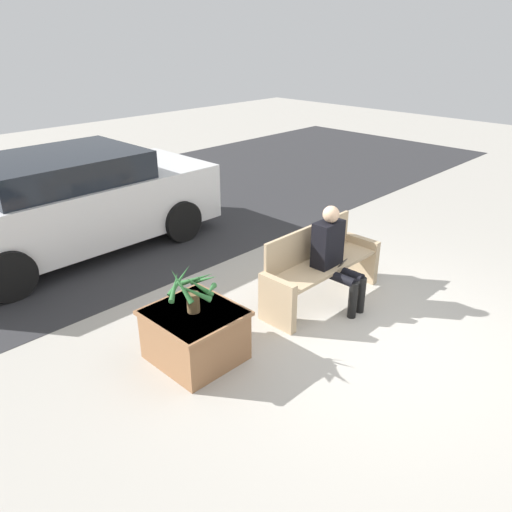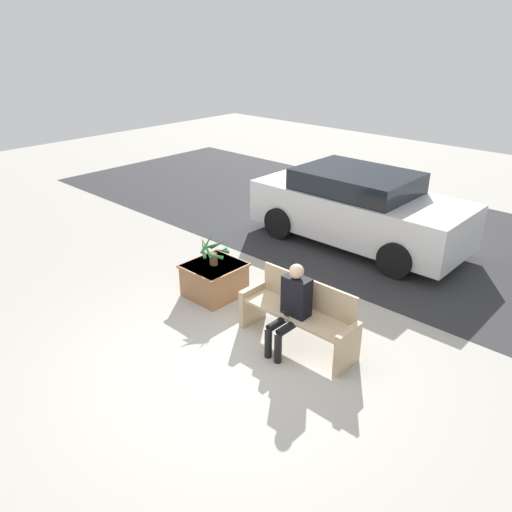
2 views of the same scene
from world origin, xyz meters
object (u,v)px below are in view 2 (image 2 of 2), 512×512
object	(u,v)px
bench	(299,314)
person_seated	(292,304)
planter_box	(214,279)
potted_plant	(213,251)
parked_car	(358,208)

from	to	relation	value
bench	person_seated	size ratio (longest dim) A/B	1.40
bench	person_seated	world-z (taller)	person_seated
planter_box	potted_plant	bearing A→B (deg)	15.85
person_seated	bench	bearing A→B (deg)	92.92
bench	parked_car	xyz separation A→B (m)	(-1.37, 3.63, 0.30)
person_seated	potted_plant	bearing A→B (deg)	170.26
planter_box	potted_plant	xyz separation A→B (m)	(0.00, 0.00, 0.51)
bench	potted_plant	distance (m)	1.91
person_seated	parked_car	xyz separation A→B (m)	(-1.38, 3.82, 0.06)
planter_box	person_seated	bearing A→B (deg)	-9.71
person_seated	potted_plant	distance (m)	1.92
bench	planter_box	xyz separation A→B (m)	(-1.88, 0.13, -0.15)
bench	planter_box	size ratio (longest dim) A/B	1.99
planter_box	parked_car	bearing A→B (deg)	81.82
planter_box	potted_plant	world-z (taller)	potted_plant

